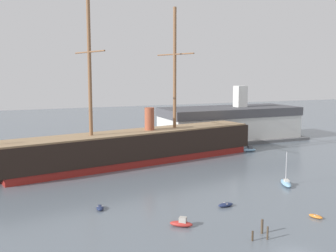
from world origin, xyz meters
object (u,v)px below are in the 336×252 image
(motorboat_foreground_left, at_px, (181,223))
(dinghy_foreground_right, at_px, (316,216))
(dinghy_near_centre, at_px, (226,205))
(dinghy_distant_centre, at_px, (138,153))
(dinghy_mid_left, at_px, (100,208))
(mooring_piling_right_pair, at_px, (253,236))
(tall_ship, at_px, (136,147))
(mooring_piling_nearest, at_px, (268,233))
(motorboat_far_left, at_px, (25,166))
(mooring_piling_midwater, at_px, (262,226))
(sailboat_mid_right, at_px, (286,183))
(motorboat_far_right, at_px, (249,149))
(dockside_warehouse_right, at_px, (229,124))

(motorboat_foreground_left, relative_size, dinghy_foreground_right, 1.45)
(motorboat_foreground_left, bearing_deg, dinghy_foreground_right, -13.02)
(dinghy_near_centre, bearing_deg, dinghy_distant_centre, 89.34)
(dinghy_mid_left, distance_m, mooring_piling_right_pair, 23.88)
(tall_ship, bearing_deg, dinghy_distant_centre, 69.56)
(tall_ship, relative_size, dinghy_distant_centre, 32.59)
(mooring_piling_nearest, bearing_deg, motorboat_far_left, 116.60)
(dinghy_distant_centre, bearing_deg, mooring_piling_midwater, -91.64)
(sailboat_mid_right, bearing_deg, mooring_piling_midwater, -135.40)
(motorboat_foreground_left, xyz_separation_m, dinghy_mid_left, (-8.58, 11.06, -0.17))
(dinghy_foreground_right, distance_m, mooring_piling_right_pair, 13.37)
(dinghy_foreground_right, relative_size, mooring_piling_nearest, 1.34)
(mooring_piling_right_pair, bearing_deg, dinghy_mid_left, 128.14)
(dinghy_mid_left, height_order, motorboat_far_right, motorboat_far_right)
(mooring_piling_right_pair, bearing_deg, dockside_warehouse_right, 61.26)
(mooring_piling_midwater, bearing_deg, motorboat_far_right, 58.08)
(tall_ship, distance_m, dinghy_distant_centre, 11.42)
(motorboat_foreground_left, bearing_deg, mooring_piling_midwater, -35.75)
(tall_ship, xyz_separation_m, sailboat_mid_right, (19.59, -28.47, -3.30))
(motorboat_far_right, relative_size, mooring_piling_nearest, 2.33)
(dinghy_mid_left, xyz_separation_m, dockside_warehouse_right, (51.31, 47.89, 4.70))
(motorboat_far_left, relative_size, mooring_piling_nearest, 3.04)
(tall_ship, bearing_deg, mooring_piling_right_pair, -90.34)
(motorboat_far_right, bearing_deg, dockside_warehouse_right, 75.37)
(dinghy_distant_centre, xyz_separation_m, mooring_piling_right_pair, (-4.06, -57.30, 0.39))
(mooring_piling_midwater, bearing_deg, motorboat_far_left, 117.95)
(dinghy_near_centre, relative_size, dockside_warehouse_right, 0.06)
(dinghy_foreground_right, distance_m, motorboat_far_right, 49.21)
(motorboat_far_left, distance_m, dinghy_distant_centre, 28.47)
(dinghy_mid_left, xyz_separation_m, motorboat_far_left, (-8.87, 31.88, 0.42))
(motorboat_foreground_left, height_order, mooring_piling_midwater, mooring_piling_midwater)
(dinghy_foreground_right, distance_m, dinghy_mid_left, 31.73)
(motorboat_far_left, bearing_deg, motorboat_far_right, -2.00)
(dinghy_distant_centre, distance_m, mooring_piling_midwater, 55.82)
(dinghy_mid_left, relative_size, motorboat_far_right, 0.66)
(motorboat_foreground_left, bearing_deg, dinghy_mid_left, 127.81)
(sailboat_mid_right, height_order, dockside_warehouse_right, dockside_warehouse_right)
(tall_ship, distance_m, sailboat_mid_right, 34.71)
(motorboat_foreground_left, xyz_separation_m, motorboat_far_left, (-17.46, 42.94, 0.25))
(motorboat_foreground_left, height_order, motorboat_far_left, motorboat_far_left)
(dinghy_near_centre, xyz_separation_m, mooring_piling_midwater, (-1.09, -11.06, 0.64))
(motorboat_far_right, distance_m, mooring_piling_right_pair, 58.23)
(sailboat_mid_right, relative_size, mooring_piling_midwater, 3.32)
(motorboat_foreground_left, relative_size, mooring_piling_midwater, 1.75)
(motorboat_foreground_left, relative_size, sailboat_mid_right, 0.53)
(motorboat_far_left, relative_size, dockside_warehouse_right, 0.11)
(tall_ship, xyz_separation_m, motorboat_far_right, (31.60, 1.59, -3.27))
(motorboat_far_left, bearing_deg, dockside_warehouse_right, 14.90)
(sailboat_mid_right, relative_size, dinghy_distant_centre, 2.78)
(dinghy_distant_centre, distance_m, mooring_piling_right_pair, 57.44)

